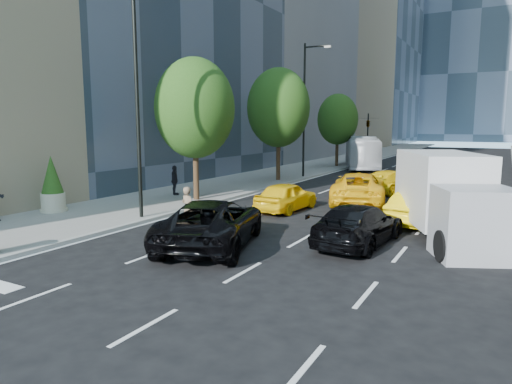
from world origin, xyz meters
The scene contains 20 objects.
ground centered at (0.00, 0.00, 0.00)m, with size 160.00×160.00×0.00m, color black.
sidewalk_left centered at (-9.00, 30.00, 0.07)m, with size 6.00×120.00×0.15m, color slate.
tower_left_end centered at (-22.00, 92.00, 30.00)m, with size 20.00×28.00×60.00m, color #2C3945.
lamp_near centered at (-6.32, 4.00, 5.81)m, with size 2.13×0.22×10.00m.
lamp_far centered at (-6.32, 22.00, 5.81)m, with size 2.13×0.22×10.00m.
tree_near centered at (-7.20, 9.00, 4.97)m, with size 4.20×4.20×7.46m.
tree_mid centered at (-7.20, 19.00, 5.32)m, with size 4.50×4.50×7.99m.
tree_far centered at (-7.20, 32.00, 4.62)m, with size 3.90×3.90×6.92m.
traffic_signal centered at (-6.40, 40.00, 4.23)m, with size 2.48×0.53×5.20m.
skateboarder centered at (-3.20, 3.00, 0.85)m, with size 0.62×0.41×1.69m, color brown.
black_sedan_lincoln centered at (-1.38, 1.96, 0.81)m, with size 2.69×5.83×1.62m, color black.
black_sedan_mercedes centered at (2.96, 4.55, 0.71)m, with size 2.00×4.91×1.42m, color black.
taxi_a centered at (-1.90, 9.09, 0.70)m, with size 1.66×4.12×1.40m, color yellow.
taxi_b centered at (4.20, 9.00, 0.68)m, with size 1.45×4.14×1.37m, color yellow.
taxi_c centered at (0.50, 13.00, 0.80)m, with size 2.66×5.77×1.60m, color yellow.
taxi_d centered at (1.40, 17.33, 0.70)m, with size 1.96×4.81×1.40m, color yellow.
city_bus centered at (-4.80, 32.17, 1.53)m, with size 2.58×11.01×3.07m, color silver.
box_truck centered at (5.55, 6.79, 1.58)m, with size 4.80×6.85×3.10m.
pedestrian_b centered at (-9.19, 9.67, 0.99)m, with size 0.98×0.41×1.68m, color black.
planter_shrub centered at (-10.95, 3.00, 1.38)m, with size 1.08×1.08×2.59m.
Camera 1 is at (7.27, -10.69, 4.13)m, focal length 32.00 mm.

